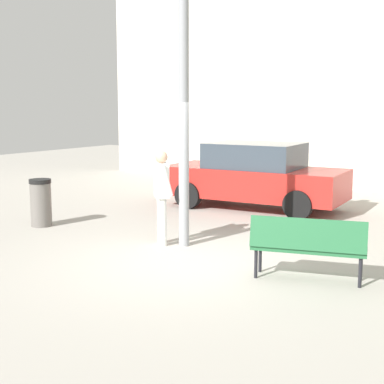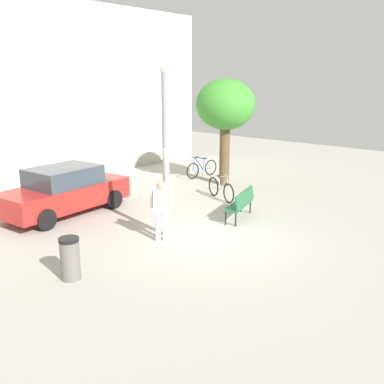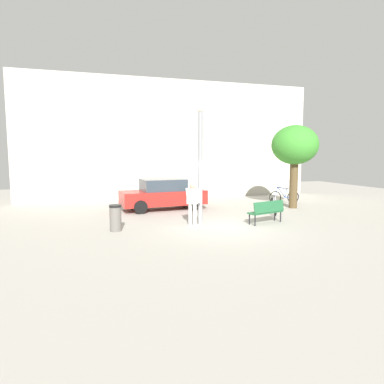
{
  "view_description": "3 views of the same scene",
  "coord_description": "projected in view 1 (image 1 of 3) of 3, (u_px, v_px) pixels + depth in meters",
  "views": [
    {
      "loc": [
        4.82,
        -7.23,
        2.52
      ],
      "look_at": [
        -0.28,
        0.31,
        1.08
      ],
      "focal_mm": 54.1,
      "sensor_mm": 36.0,
      "label": 1
    },
    {
      "loc": [
        -9.13,
        -7.22,
        4.32
      ],
      "look_at": [
        0.01,
        0.73,
        1.13
      ],
      "focal_mm": 41.02,
      "sensor_mm": 36.0,
      "label": 2
    },
    {
      "loc": [
        -4.97,
        -11.58,
        2.76
      ],
      "look_at": [
        -1.17,
        0.98,
        1.29
      ],
      "focal_mm": 31.19,
      "sensor_mm": 36.0,
      "label": 3
    }
  ],
  "objects": [
    {
      "name": "person_by_lamppost",
      "position": [
        162.0,
        191.0,
        10.11
      ],
      "size": [
        0.58,
        0.58,
        1.67
      ],
      "color": "white",
      "rests_on": "ground_plane"
    },
    {
      "name": "parked_car_red",
      "position": [
        255.0,
        176.0,
        13.64
      ],
      "size": [
        4.33,
        2.11,
        1.55
      ],
      "color": "#AD231E",
      "rests_on": "ground_plane"
    },
    {
      "name": "lamppost",
      "position": [
        184.0,
        102.0,
        9.79
      ],
      "size": [
        0.28,
        0.28,
        4.66
      ],
      "color": "gray",
      "rests_on": "ground_plane"
    },
    {
      "name": "park_bench",
      "position": [
        308.0,
        243.0,
        8.09
      ],
      "size": [
        1.67,
        0.9,
        0.92
      ],
      "color": "#236038",
      "rests_on": "ground_plane"
    },
    {
      "name": "trash_bin",
      "position": [
        41.0,
        203.0,
        11.71
      ],
      "size": [
        0.44,
        0.44,
        0.96
      ],
      "color": "#66605B",
      "rests_on": "ground_plane"
    },
    {
      "name": "ground_plane",
      "position": [
        196.0,
        265.0,
        8.97
      ],
      "size": [
        36.0,
        36.0,
        0.0
      ],
      "primitive_type": "plane",
      "color": "#A8A399"
    }
  ]
}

